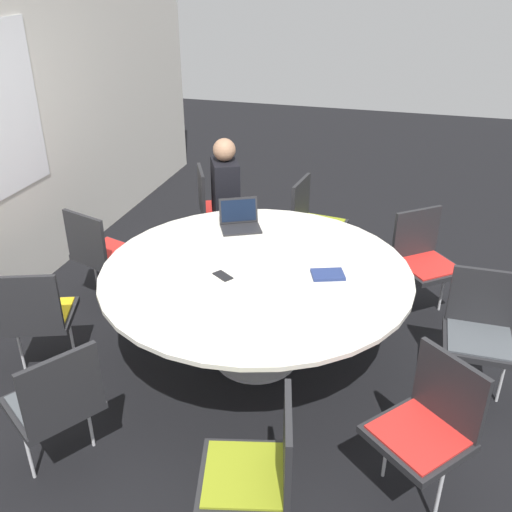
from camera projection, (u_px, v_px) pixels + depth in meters
The scene contains 15 objects.
ground_plane at pixel (256, 358), 4.15m from camera, with size 16.00×16.00×0.00m, color black.
conference_table at pixel (256, 280), 3.85m from camera, with size 2.08×2.08×0.74m.
chair_0 at pixel (216, 203), 5.44m from camera, with size 0.58×0.57×0.85m.
chair_1 at pixel (100, 249), 4.58m from camera, with size 0.53×0.55×0.85m.
chair_2 at pixel (36, 313), 3.76m from camera, with size 0.55×0.56×0.85m.
chair_3 at pixel (56, 399), 3.02m from camera, with size 0.60×0.59×0.85m.
chair_4 at pixel (259, 467), 2.62m from camera, with size 0.53×0.51×0.85m.
chair_5 at pixel (428, 422), 2.87m from camera, with size 0.61×0.61×0.85m.
chair_6 at pixel (480, 327), 3.61m from camera, with size 0.42×0.44×0.85m.
chair_7 at pixel (424, 256), 4.48m from camera, with size 0.60×0.61×0.85m.
chair_8 at pixel (313, 218), 5.13m from camera, with size 0.49×0.47×0.85m.
person_0 at pixel (227, 193), 5.16m from camera, with size 0.42×0.36×1.20m.
laptop at pixel (240, 221), 4.39m from camera, with size 0.35×0.37×0.21m.
spiral_notebook at pixel (328, 275), 3.73m from camera, with size 0.21×0.25×0.02m.
cell_phone at pixel (223, 276), 3.72m from camera, with size 0.14×0.15×0.01m.
Camera 1 is at (-3.21, -0.91, 2.58)m, focal length 40.00 mm.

